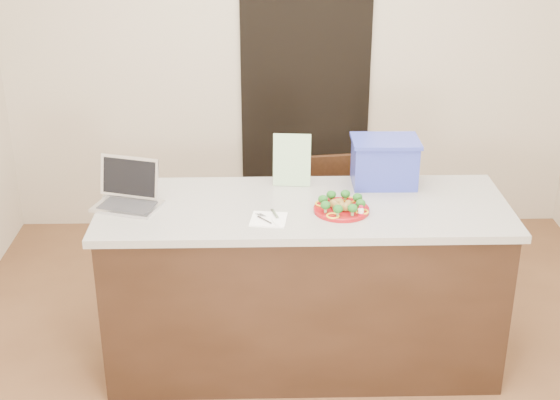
{
  "coord_description": "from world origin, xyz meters",
  "views": [
    {
      "loc": [
        -0.21,
        -3.31,
        2.52
      ],
      "look_at": [
        -0.12,
        0.2,
        0.97
      ],
      "focal_mm": 50.0,
      "sensor_mm": 36.0,
      "label": 1
    }
  ],
  "objects_px": {
    "yogurt_bottle": "(361,213)",
    "chair": "(323,216)",
    "blue_box": "(384,162)",
    "laptop": "(128,192)",
    "island": "(303,284)",
    "plate": "(341,209)",
    "napkin": "(269,219)"
  },
  "relations": [
    {
      "from": "yogurt_bottle",
      "to": "chair",
      "type": "xyz_separation_m",
      "value": [
        -0.1,
        0.98,
        -0.47
      ]
    },
    {
      "from": "yogurt_bottle",
      "to": "blue_box",
      "type": "relative_size",
      "value": 0.18
    },
    {
      "from": "laptop",
      "to": "blue_box",
      "type": "relative_size",
      "value": 1.04
    },
    {
      "from": "island",
      "to": "plate",
      "type": "bearing_deg",
      "value": -24.66
    },
    {
      "from": "napkin",
      "to": "island",
      "type": "bearing_deg",
      "value": 44.07
    },
    {
      "from": "island",
      "to": "chair",
      "type": "bearing_deg",
      "value": 78.38
    },
    {
      "from": "yogurt_bottle",
      "to": "blue_box",
      "type": "distance_m",
      "value": 0.47
    },
    {
      "from": "island",
      "to": "blue_box",
      "type": "relative_size",
      "value": 5.83
    },
    {
      "from": "yogurt_bottle",
      "to": "chair",
      "type": "bearing_deg",
      "value": 95.63
    },
    {
      "from": "chair",
      "to": "napkin",
      "type": "bearing_deg",
      "value": -116.59
    },
    {
      "from": "island",
      "to": "plate",
      "type": "height_order",
      "value": "plate"
    },
    {
      "from": "yogurt_bottle",
      "to": "island",
      "type": "bearing_deg",
      "value": 148.97
    },
    {
      "from": "laptop",
      "to": "chair",
      "type": "bearing_deg",
      "value": 54.34
    },
    {
      "from": "yogurt_bottle",
      "to": "blue_box",
      "type": "height_order",
      "value": "blue_box"
    },
    {
      "from": "plate",
      "to": "blue_box",
      "type": "height_order",
      "value": "blue_box"
    },
    {
      "from": "blue_box",
      "to": "chair",
      "type": "distance_m",
      "value": 0.84
    },
    {
      "from": "napkin",
      "to": "laptop",
      "type": "bearing_deg",
      "value": 162.73
    },
    {
      "from": "plate",
      "to": "napkin",
      "type": "bearing_deg",
      "value": -165.76
    },
    {
      "from": "yogurt_bottle",
      "to": "laptop",
      "type": "bearing_deg",
      "value": 169.92
    },
    {
      "from": "plate",
      "to": "blue_box",
      "type": "relative_size",
      "value": 0.78
    },
    {
      "from": "plate",
      "to": "laptop",
      "type": "relative_size",
      "value": 0.75
    },
    {
      "from": "island",
      "to": "blue_box",
      "type": "bearing_deg",
      "value": 30.83
    },
    {
      "from": "plate",
      "to": "island",
      "type": "bearing_deg",
      "value": 155.34
    },
    {
      "from": "plate",
      "to": "napkin",
      "type": "height_order",
      "value": "plate"
    },
    {
      "from": "plate",
      "to": "blue_box",
      "type": "distance_m",
      "value": 0.44
    },
    {
      "from": "plate",
      "to": "yogurt_bottle",
      "type": "bearing_deg",
      "value": -42.05
    },
    {
      "from": "island",
      "to": "napkin",
      "type": "xyz_separation_m",
      "value": [
        -0.18,
        -0.17,
        0.46
      ]
    },
    {
      "from": "plate",
      "to": "laptop",
      "type": "xyz_separation_m",
      "value": [
        -1.06,
        0.13,
        0.05
      ]
    },
    {
      "from": "blue_box",
      "to": "chair",
      "type": "bearing_deg",
      "value": 116.2
    },
    {
      "from": "island",
      "to": "plate",
      "type": "distance_m",
      "value": 0.51
    },
    {
      "from": "yogurt_bottle",
      "to": "blue_box",
      "type": "bearing_deg",
      "value": 67.81
    },
    {
      "from": "plate",
      "to": "napkin",
      "type": "xyz_separation_m",
      "value": [
        -0.36,
        -0.09,
        -0.01
      ]
    }
  ]
}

